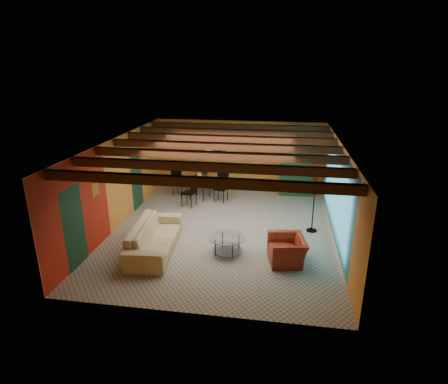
% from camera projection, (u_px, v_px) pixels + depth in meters
% --- Properties ---
extents(room, '(6.52, 8.01, 2.71)m').
position_uv_depth(room, '(224.00, 153.00, 10.56)').
color(room, gray).
rests_on(room, ground).
extents(sofa, '(1.26, 2.72, 0.77)m').
position_uv_depth(sofa, '(155.00, 237.00, 9.95)').
color(sofa, tan).
rests_on(sofa, ground).
extents(armchair, '(1.05, 1.15, 0.66)m').
position_uv_depth(armchair, '(287.00, 250.00, 9.37)').
color(armchair, maroon).
rests_on(armchair, ground).
extents(coffee_table, '(1.14, 1.14, 0.48)m').
position_uv_depth(coffee_table, '(227.00, 245.00, 9.78)').
color(coffee_table, white).
rests_on(coffee_table, ground).
extents(dining_table, '(2.67, 2.67, 1.15)m').
position_uv_depth(dining_table, '(200.00, 184.00, 13.65)').
color(dining_table, white).
rests_on(dining_table, ground).
extents(armoire, '(1.19, 0.62, 2.04)m').
position_uv_depth(armoire, '(296.00, 168.00, 14.03)').
color(armoire, maroon).
rests_on(armoire, ground).
extents(floor_lamp, '(0.49, 0.49, 1.92)m').
position_uv_depth(floor_lamp, '(314.00, 201.00, 10.87)').
color(floor_lamp, black).
rests_on(floor_lamp, ground).
extents(ceiling_fan, '(1.50, 1.50, 0.44)m').
position_uv_depth(ceiling_fan, '(223.00, 154.00, 10.46)').
color(ceiling_fan, '#472614').
rests_on(ceiling_fan, ceiling).
extents(painting, '(1.05, 0.03, 0.65)m').
position_uv_depth(painting, '(216.00, 147.00, 14.52)').
color(painting, black).
rests_on(painting, wall_back).
extents(potted_plant, '(0.47, 0.41, 0.51)m').
position_uv_depth(potted_plant, '(298.00, 134.00, 13.60)').
color(potted_plant, '#26661E').
rests_on(potted_plant, armoire).
extents(vase, '(0.25, 0.25, 0.20)m').
position_uv_depth(vase, '(199.00, 166.00, 13.43)').
color(vase, orange).
rests_on(vase, dining_table).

